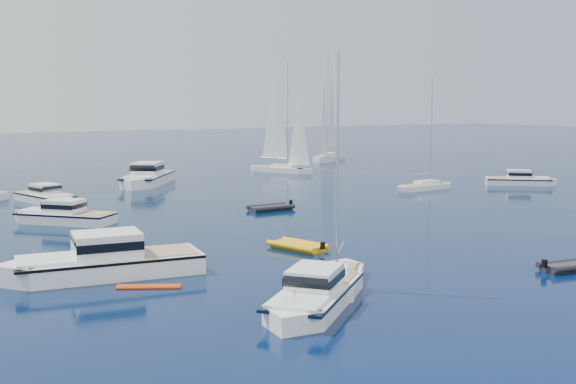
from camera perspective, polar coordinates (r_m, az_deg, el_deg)
ground at (r=39.60m, az=19.04°, el=-6.69°), size 400.00×400.00×0.00m
motor_cruiser_left at (r=32.25m, az=2.09°, el=-9.47°), size 8.76×8.06×2.40m
motor_cruiser_centre at (r=39.23m, az=-14.83°, el=-6.66°), size 11.99×5.06×3.05m
motor_cruiser_far_r at (r=83.29m, az=18.44°, el=0.55°), size 8.03×7.36×2.19m
motor_cruiser_far_l at (r=57.05m, az=-17.92°, el=-2.42°), size 8.20×8.45×2.37m
motor_cruiser_distant at (r=80.94m, az=-11.44°, el=0.59°), size 10.27×12.28×3.25m
motor_cruiser_horizon at (r=69.11m, az=-19.12°, el=-0.81°), size 4.96×8.93×2.24m
sailboat_fore at (r=36.17m, az=4.12°, el=-7.62°), size 7.09×7.61×12.15m
sailboat_centre at (r=76.40m, az=11.08°, el=0.20°), size 8.58×3.01×12.35m
sailboat_sails_r at (r=93.55m, az=-0.57°, el=1.63°), size 7.11×10.49×15.27m
sailboat_sails_far at (r=112.82m, az=3.40°, el=2.60°), size 11.16×10.21×17.68m
tender_yellow at (r=44.73m, az=0.82°, el=-4.69°), size 3.29×4.53×0.95m
tender_grey_near at (r=42.38m, az=21.98°, el=-5.91°), size 3.80×2.47×0.95m
tender_grey_far at (r=60.75m, az=-1.42°, el=-1.48°), size 4.16×2.27×0.95m
kayak_orange at (r=36.32m, az=-11.29°, el=-7.68°), size 3.10×2.02×0.30m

